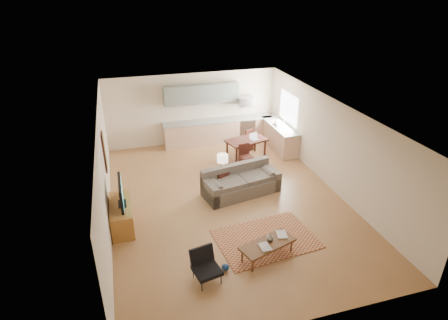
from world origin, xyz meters
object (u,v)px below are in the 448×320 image
object	(u,v)px
coffee_table	(267,250)
console_table	(223,180)
armchair	(207,268)
tv_credenza	(122,215)
dining_table	(246,149)
sofa	(241,181)

from	to	relation	value
coffee_table	console_table	xyz separation A→B (m)	(-0.15, 3.20, 0.13)
coffee_table	armchair	world-z (taller)	armchair
tv_credenza	armchair	bearing A→B (deg)	-57.03
tv_credenza	coffee_table	bearing A→B (deg)	-34.60
coffee_table	dining_table	xyz separation A→B (m)	(1.27, 5.14, 0.16)
console_table	dining_table	size ratio (longest dim) A/B	0.48
coffee_table	dining_table	size ratio (longest dim) A/B	0.94
tv_credenza	console_table	world-z (taller)	console_table
tv_credenza	dining_table	size ratio (longest dim) A/B	1.01
coffee_table	dining_table	bearing A→B (deg)	57.76
sofa	coffee_table	distance (m)	2.89
armchair	tv_credenza	bearing A→B (deg)	111.20
console_table	armchair	bearing A→B (deg)	-133.34
tv_credenza	dining_table	distance (m)	5.32
coffee_table	dining_table	world-z (taller)	dining_table
dining_table	console_table	bearing A→B (deg)	-141.77
coffee_table	tv_credenza	size ratio (longest dim) A/B	0.93
armchair	tv_credenza	world-z (taller)	armchair
coffee_table	armchair	xyz separation A→B (m)	(-1.51, -0.35, 0.16)
coffee_table	armchair	bearing A→B (deg)	174.74
tv_credenza	console_table	size ratio (longest dim) A/B	2.12
armchair	console_table	bearing A→B (deg)	57.27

